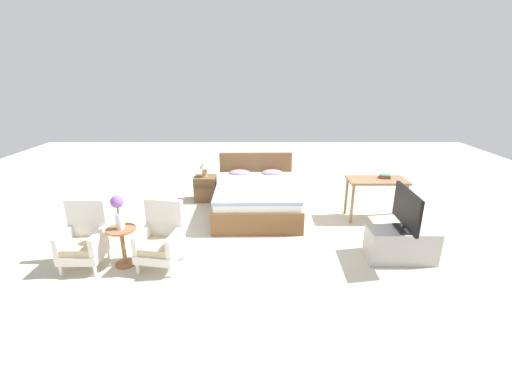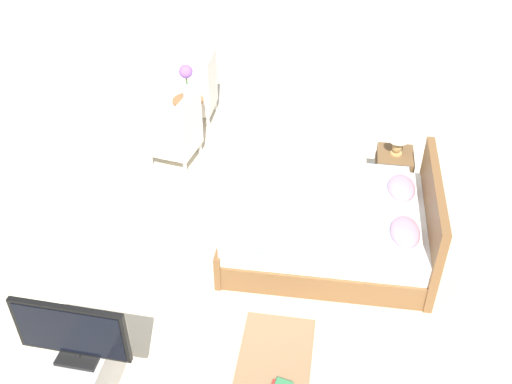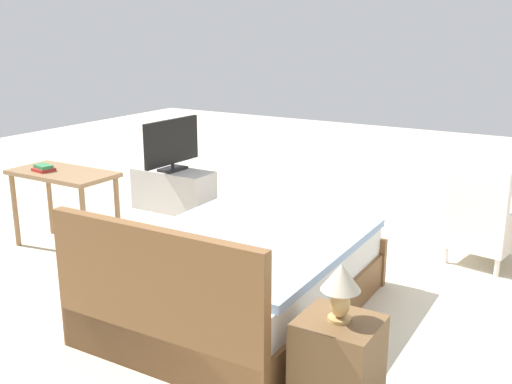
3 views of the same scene
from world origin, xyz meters
name	(u,v)px [view 3 (image 3 of 3)]	position (x,y,z in m)	size (l,w,h in m)	color
ground_plane	(306,271)	(0.00, 0.00, 0.00)	(16.00, 16.00, 0.00)	beige
bed	(238,277)	(0.07, 1.00, 0.30)	(1.57, 2.07, 0.96)	brown
armchair_by_window_right	(481,224)	(-1.25, -0.95, 0.37)	(0.63, 0.63, 0.92)	white
nightstand	(338,362)	(-1.00, 1.64, 0.26)	(0.44, 0.41, 0.52)	brown
table_lamp	(341,284)	(-1.00, 1.64, 0.74)	(0.22, 0.22, 0.33)	tan
tv_stand	(174,190)	(2.14, -0.83, 0.24)	(0.96, 0.40, 0.48)	#B7B2AD
tv_flatscreen	(172,144)	(2.14, -0.83, 0.79)	(0.21, 0.88, 0.59)	black
vanity_desk	(63,183)	(2.24, 0.67, 0.65)	(1.04, 0.52, 0.76)	#8E6B47
book_stack	(44,168)	(2.40, 0.75, 0.79)	(0.20, 0.18, 0.06)	#AD2823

